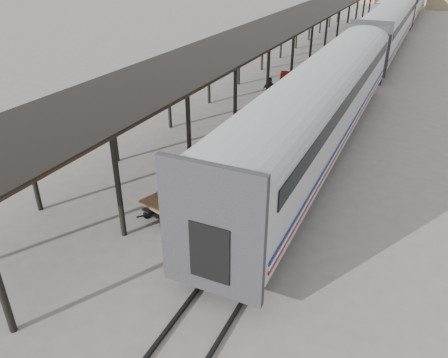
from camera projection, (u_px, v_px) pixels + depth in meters
ground at (184, 216)px, 17.06m from camera, size 160.00×160.00×0.00m
train at (388, 26)px, 41.62m from camera, size 3.45×76.01×4.01m
canopy at (291, 21)px, 35.64m from camera, size 4.90×64.30×4.15m
rails at (383, 53)px, 43.02m from camera, size 1.54×150.00×0.12m
baggage_cart at (174, 199)px, 16.95m from camera, size 1.92×2.67×0.86m
suitcase_stack at (178, 186)px, 17.03m from camera, size 1.42×1.11×0.58m
luggage_tug at (286, 85)px, 30.98m from camera, size 1.39×1.86×1.47m
porter at (169, 185)px, 15.86m from camera, size 0.55×0.67×1.59m
pedestrian at (270, 90)px, 29.07m from camera, size 1.11×0.71×1.75m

